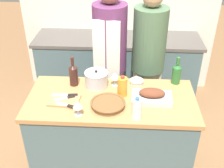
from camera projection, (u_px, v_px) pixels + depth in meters
kitchen_island at (111, 137)px, 2.68m from camera, size 1.47×0.68×0.92m
back_counter at (117, 68)px, 3.87m from camera, size 2.16×0.60×0.89m
back_wall at (119, 1)px, 3.72m from camera, size 2.66×0.10×2.55m
roasting_pan at (152, 96)px, 2.39m from camera, size 0.35×0.22×0.11m
wicker_basket at (108, 104)px, 2.32m from camera, size 0.29×0.29×0.05m
cutting_board at (64, 100)px, 2.39m from camera, size 0.27×0.20×0.02m
stock_pot at (96, 79)px, 2.57m from camera, size 0.21×0.21×0.17m
mixing_bowl at (137, 82)px, 2.62m from camera, size 0.13×0.13×0.05m
juice_jug at (122, 87)px, 2.43m from camera, size 0.08×0.08×0.19m
milk_jug at (137, 109)px, 2.16m from camera, size 0.08×0.08×0.19m
wine_bottle_green at (73, 74)px, 2.56m from camera, size 0.08×0.08×0.28m
wine_bottle_dark at (177, 73)px, 2.60m from camera, size 0.08×0.08×0.27m
wine_glass_left at (78, 105)px, 2.19m from camera, size 0.08×0.08×0.13m
wine_glass_right at (115, 76)px, 2.56m from camera, size 0.08×0.08×0.14m
knife_chef at (66, 95)px, 2.44m from camera, size 0.23×0.05×0.01m
knife_paring at (66, 98)px, 2.40m from camera, size 0.17×0.10×0.01m
knife_bread at (66, 105)px, 2.31m from camera, size 0.17×0.08×0.01m
condiment_bottle_tall at (105, 37)px, 3.47m from camera, size 0.05×0.05×0.17m
condiment_bottle_short at (150, 29)px, 3.65m from camera, size 0.06×0.06×0.20m
condiment_bottle_extra at (116, 28)px, 3.68m from camera, size 0.05×0.05×0.20m
person_cook_aproned at (110, 58)px, 2.97m from camera, size 0.35×0.36×1.75m
person_cook_guest at (148, 58)px, 3.04m from camera, size 0.35×0.35×1.69m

